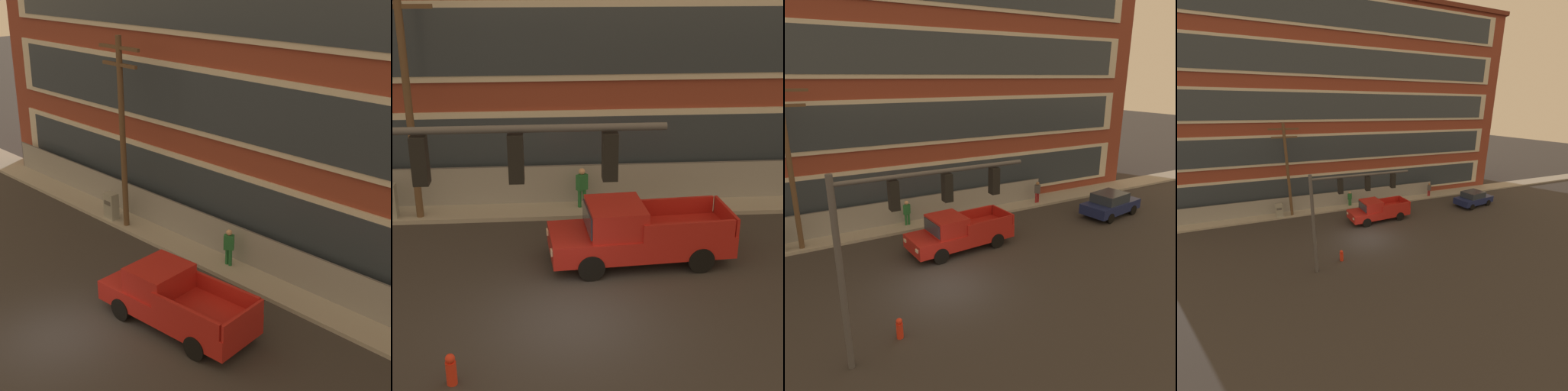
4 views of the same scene
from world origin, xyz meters
The scene contains 8 objects.
ground_plane centered at (0.00, 0.00, 0.00)m, with size 160.00×160.00×0.00m, color #333030.
sidewalk_building_side centered at (0.00, 7.67, 0.08)m, with size 80.00×2.11×0.16m, color #9E9B93.
chain_link_fence centered at (-2.61, 8.03, 0.84)m, with size 27.24×0.06×1.66m.
traffic_signal_mast centered at (-2.56, -2.97, 4.62)m, with size 6.29×0.43×6.28m.
pickup_truck_red centered at (2.16, 3.23, 0.94)m, with size 5.77×2.49×1.97m.
utility_pole_near_corner centered at (-5.16, 6.99, 4.81)m, with size 2.56×0.26×8.66m.
pedestrian_near_cabinet centered at (0.76, 7.47, 0.97)m, with size 0.47×0.43×1.69m.
fire_hydrant centered at (-2.78, -2.32, 0.38)m, with size 0.24×0.24×0.78m.
Camera 2 is at (-0.59, -13.42, 8.73)m, focal length 55.00 mm.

